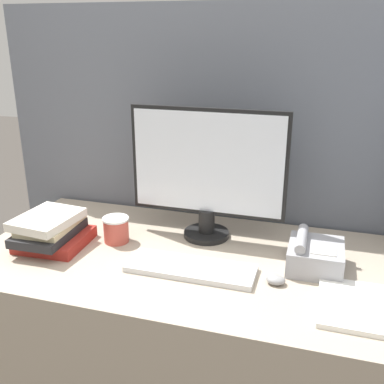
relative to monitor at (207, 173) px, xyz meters
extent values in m
cube|color=slate|center=(-0.03, 0.25, -0.20)|extent=(1.92, 0.04, 1.63)
cube|color=tan|center=(-0.03, -0.19, -0.64)|extent=(1.52, 0.79, 0.75)
cylinder|color=black|center=(0.00, 0.00, -0.25)|extent=(0.18, 0.18, 0.02)
cylinder|color=black|center=(0.00, 0.00, -0.20)|extent=(0.06, 0.06, 0.09)
cube|color=black|center=(0.00, 0.00, 0.04)|extent=(0.60, 0.02, 0.41)
cube|color=silver|center=(0.00, -0.01, 0.04)|extent=(0.58, 0.01, 0.38)
cube|color=silver|center=(0.02, -0.28, -0.25)|extent=(0.44, 0.15, 0.02)
ellipsoid|color=gray|center=(0.31, -0.28, -0.25)|extent=(0.06, 0.05, 0.03)
cylinder|color=#BF4C3F|center=(-0.32, -0.15, -0.22)|extent=(0.10, 0.10, 0.09)
cylinder|color=white|center=(-0.32, -0.15, -0.17)|extent=(0.10, 0.10, 0.01)
cube|color=maroon|center=(-0.53, -0.24, -0.24)|extent=(0.25, 0.24, 0.04)
cube|color=#262628|center=(-0.54, -0.26, -0.20)|extent=(0.19, 0.27, 0.03)
cube|color=#C6B78C|center=(-0.54, -0.25, -0.18)|extent=(0.18, 0.25, 0.02)
cube|color=silver|center=(-0.54, -0.26, -0.15)|extent=(0.21, 0.25, 0.03)
cube|color=#99999E|center=(0.42, -0.14, -0.22)|extent=(0.18, 0.20, 0.09)
cube|color=white|center=(0.45, -0.17, -0.17)|extent=(0.08, 0.09, 0.00)
cylinder|color=#99999E|center=(0.37, -0.14, -0.16)|extent=(0.04, 0.18, 0.04)
cube|color=white|center=(0.55, -0.35, -0.25)|extent=(0.21, 0.27, 0.02)
camera|label=1|loc=(0.41, -1.57, 0.51)|focal=42.00mm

